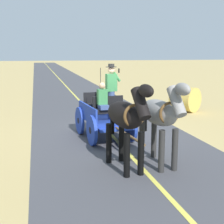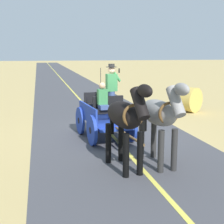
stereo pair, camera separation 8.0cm
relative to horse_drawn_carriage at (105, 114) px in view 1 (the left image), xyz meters
name	(u,v)px [view 1 (the left image)]	position (x,y,z in m)	size (l,w,h in m)	color
ground_plane	(111,135)	(-0.30, -0.32, -0.82)	(200.00, 200.00, 0.00)	tan
road_surface	(111,135)	(-0.30, -0.32, -0.81)	(5.47, 160.00, 0.01)	#424247
road_centre_stripe	(111,135)	(-0.30, -0.32, -0.81)	(0.12, 160.00, 0.00)	#DBCC4C
horse_drawn_carriage	(105,114)	(0.00, 0.00, 0.00)	(1.67, 4.52, 2.50)	#1E3899
horse_near_side	(160,115)	(-0.79, 2.96, 0.51)	(0.74, 2.14, 2.21)	gray
horse_off_side	(126,117)	(0.12, 3.06, 0.51)	(0.81, 2.15, 2.21)	black
hay_bale	(185,99)	(-4.88, -4.02, -0.22)	(1.20, 1.20, 1.10)	gold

